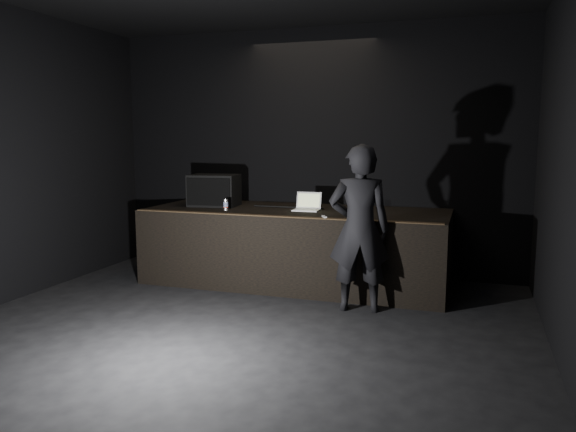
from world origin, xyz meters
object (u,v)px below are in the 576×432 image
(stage_riser, at_px, (296,246))
(stage_monitor, at_px, (214,190))
(beer_can, at_px, (226,205))
(person, at_px, (359,229))
(laptop, at_px, (307,206))

(stage_riser, relative_size, stage_monitor, 5.66)
(stage_riser, bearing_deg, stage_monitor, 179.39)
(beer_can, distance_m, person, 1.98)
(person, bearing_deg, stage_riser, -54.02)
(laptop, bearing_deg, beer_can, -162.05)
(stage_monitor, relative_size, person, 0.37)
(stage_monitor, xyz_separation_m, beer_can, (0.36, -0.40, -0.14))
(stage_monitor, distance_m, beer_can, 0.56)
(stage_monitor, bearing_deg, person, -29.21)
(beer_can, height_order, person, person)
(stage_riser, xyz_separation_m, stage_monitor, (-1.21, 0.01, 0.72))
(stage_monitor, xyz_separation_m, laptop, (1.37, -0.02, -0.16))
(laptop, xyz_separation_m, beer_can, (-1.01, -0.38, 0.02))
(stage_monitor, relative_size, beer_can, 4.65)
(beer_can, relative_size, person, 0.08)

